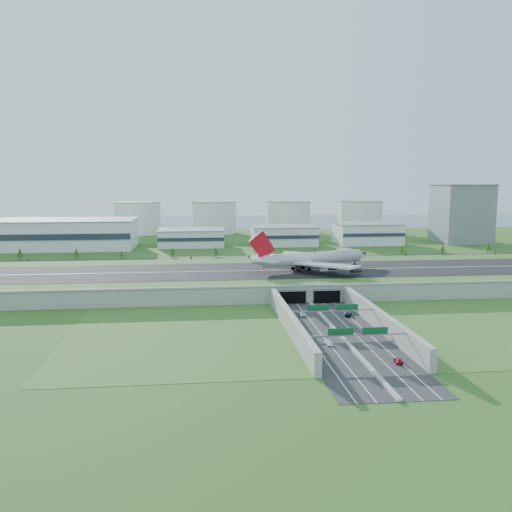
{
  "coord_description": "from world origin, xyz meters",
  "views": [
    {
      "loc": [
        -53.86,
        -304.48,
        59.7
      ],
      "look_at": [
        -17.18,
        35.0,
        11.72
      ],
      "focal_mm": 38.0,
      "sensor_mm": 36.0,
      "label": 1
    }
  ],
  "objects": [
    {
      "name": "airfield_deck",
      "position": [
        0.0,
        -0.09,
        4.12
      ],
      "size": [
        520.0,
        100.0,
        9.2
      ],
      "color": "gray",
      "rests_on": "ground"
    },
    {
      "name": "fuel_tank_a",
      "position": [
        -120.0,
        310.0,
        17.5
      ],
      "size": [
        50.0,
        50.0,
        35.0
      ],
      "primitive_type": "cylinder",
      "color": "white",
      "rests_on": "ground"
    },
    {
      "name": "ground",
      "position": [
        0.0,
        0.0,
        0.0
      ],
      "size": [
        1200.0,
        1200.0,
        0.0
      ],
      "primitive_type": "plane",
      "color": "#1D4616",
      "rests_on": "ground"
    },
    {
      "name": "car_2",
      "position": [
        11.68,
        -77.54,
        0.89
      ],
      "size": [
        4.64,
        6.12,
        1.55
      ],
      "primitive_type": "imported",
      "rotation": [
        0.0,
        0.0,
        2.71
      ],
      "color": "#0B0D39",
      "rests_on": "ground"
    },
    {
      "name": "car_4",
      "position": [
        -169.53,
        84.68,
        0.82
      ],
      "size": [
        4.4,
        3.11,
        1.39
      ],
      "primitive_type": "imported",
      "rotation": [
        0.0,
        0.0,
        1.97
      ],
      "color": "#515155",
      "rests_on": "ground"
    },
    {
      "name": "tree_row",
      "position": [
        12.44,
        93.78,
        4.61
      ],
      "size": [
        496.83,
        48.65,
        8.4
      ],
      "color": "#3D2819",
      "rests_on": "ground"
    },
    {
      "name": "fuel_tank_d",
      "position": [
        135.0,
        310.0,
        17.5
      ],
      "size": [
        50.0,
        50.0,
        35.0
      ],
      "primitive_type": "cylinder",
      "color": "white",
      "rests_on": "ground"
    },
    {
      "name": "hangar_mid_a",
      "position": [
        -60.0,
        190.0,
        7.5
      ],
      "size": [
        58.0,
        42.0,
        15.0
      ],
      "primitive_type": "cube",
      "color": "silver",
      "rests_on": "ground"
    },
    {
      "name": "hangar_mid_c",
      "position": [
        105.0,
        190.0,
        9.5
      ],
      "size": [
        58.0,
        42.0,
        19.0
      ],
      "primitive_type": "cube",
      "color": "silver",
      "rests_on": "ground"
    },
    {
      "name": "car_0",
      "position": [
        -8.72,
        -75.52,
        0.98
      ],
      "size": [
        2.17,
        5.11,
        1.72
      ],
      "primitive_type": "imported",
      "rotation": [
        0.0,
        0.0,
        0.03
      ],
      "color": "silver",
      "rests_on": "ground"
    },
    {
      "name": "sign_gantry_near",
      "position": [
        0.0,
        -95.04,
        6.95
      ],
      "size": [
        38.7,
        0.7,
        9.8
      ],
      "color": "gray",
      "rests_on": "ground"
    },
    {
      "name": "fuel_tank_b",
      "position": [
        -35.0,
        310.0,
        17.5
      ],
      "size": [
        50.0,
        50.0,
        35.0
      ],
      "primitive_type": "cylinder",
      "color": "white",
      "rests_on": "ground"
    },
    {
      "name": "office_tower",
      "position": [
        200.0,
        195.0,
        27.5
      ],
      "size": [
        46.0,
        46.0,
        55.0
      ],
      "primitive_type": "cube",
      "color": "slate",
      "rests_on": "ground"
    },
    {
      "name": "car_3",
      "position": [
        11.07,
        -139.2,
        0.92
      ],
      "size": [
        2.88,
        5.74,
        1.6
      ],
      "primitive_type": "imported",
      "rotation": [
        0.0,
        0.0,
        3.02
      ],
      "color": "#A30F1A",
      "rests_on": "ground"
    },
    {
      "name": "north_expressway",
      "position": [
        0.0,
        95.0,
        0.06
      ],
      "size": [
        560.0,
        36.0,
        0.12
      ],
      "primitive_type": "cube",
      "color": "#28282B",
      "rests_on": "ground"
    },
    {
      "name": "underpass_road",
      "position": [
        0.0,
        -99.42,
        3.43
      ],
      "size": [
        38.8,
        120.4,
        8.0
      ],
      "color": "#28282B",
      "rests_on": "ground"
    },
    {
      "name": "hangar_mid_b",
      "position": [
        25.0,
        190.0,
        8.5
      ],
      "size": [
        58.0,
        42.0,
        17.0
      ],
      "primitive_type": "cube",
      "color": "silver",
      "rests_on": "ground"
    },
    {
      "name": "car_5",
      "position": [
        58.6,
        101.07,
        0.82
      ],
      "size": [
        4.47,
        2.35,
        1.4
      ],
      "primitive_type": "imported",
      "rotation": [
        0.0,
        0.0,
        -1.36
      ],
      "color": "black",
      "rests_on": "ground"
    },
    {
      "name": "sign_gantry_far",
      "position": [
        0.0,
        -130.04,
        6.95
      ],
      "size": [
        38.7,
        0.7,
        9.8
      ],
      "color": "gray",
      "rests_on": "ground"
    },
    {
      "name": "fuel_tank_c",
      "position": [
        50.0,
        310.0,
        17.5
      ],
      "size": [
        50.0,
        50.0,
        35.0
      ],
      "primitive_type": "cylinder",
      "color": "white",
      "rests_on": "ground"
    },
    {
      "name": "hangar_west",
      "position": [
        -170.0,
        185.0,
        12.5
      ],
      "size": [
        120.0,
        60.0,
        25.0
      ],
      "primitive_type": "cube",
      "color": "silver",
      "rests_on": "ground"
    },
    {
      "name": "bay_water",
      "position": [
        0.0,
        480.0,
        0.03
      ],
      "size": [
        1200.0,
        260.0,
        0.06
      ],
      "primitive_type": "cube",
      "color": "#365268",
      "rests_on": "ground"
    },
    {
      "name": "car_7",
      "position": [
        -5.75,
        104.54,
        0.89
      ],
      "size": [
        5.58,
        3.08,
        1.53
      ],
      "primitive_type": "imported",
      "rotation": [
        0.0,
        0.0,
        -1.39
      ],
      "color": "white",
      "rests_on": "ground"
    },
    {
      "name": "boeing_747",
      "position": [
        11.7,
        0.23,
        14.89
      ],
      "size": [
        76.27,
        70.93,
        24.44
      ],
      "rotation": [
        0.0,
        0.0,
        0.32
      ],
      "color": "silver",
      "rests_on": "airfield_deck"
    },
    {
      "name": "car_6",
      "position": [
        142.47,
        89.63,
        0.9
      ],
      "size": [
        6.16,
        4.47,
        1.56
      ],
      "primitive_type": "imported",
      "rotation": [
        0.0,
        0.0,
        1.95
      ],
      "color": "silver",
      "rests_on": "ground"
    },
    {
      "name": "car_1",
      "position": [
        -7.23,
        -117.57,
        0.95
      ],
      "size": [
        2.3,
        5.18,
        1.65
      ],
      "primitive_type": "imported",
      "rotation": [
        0.0,
        0.0,
        0.11
      ],
      "color": "white",
      "rests_on": "ground"
    }
  ]
}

